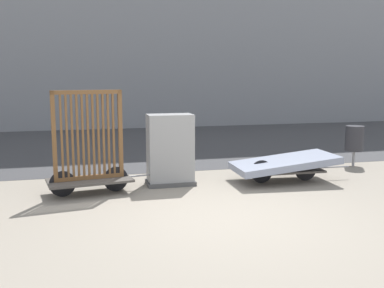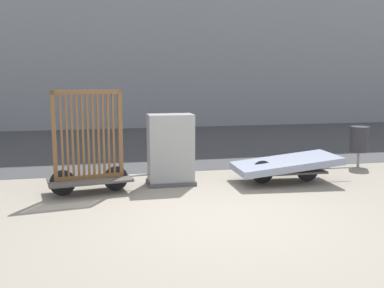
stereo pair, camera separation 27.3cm
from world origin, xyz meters
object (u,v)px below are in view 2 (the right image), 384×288
Objects in this scene: bike_cart_with_mattress at (285,165)px; utility_cabinet at (171,152)px; trash_bin at (359,139)px; bike_cart_with_bedframe at (89,158)px.

utility_cabinet reaches higher than bike_cart_with_mattress.
bike_cart_with_mattress is 2.59× the size of trash_bin.
bike_cart_with_bedframe reaches higher than bike_cart_with_mattress.
bike_cart_with_bedframe reaches higher than utility_cabinet.
trash_bin is (2.27, 1.06, 0.28)m from bike_cart_with_mattress.
bike_cart_with_bedframe is at bearing -167.97° from utility_cabinet.
utility_cabinet is at bearing 173.24° from bike_cart_with_mattress.
bike_cart_with_bedframe reaches higher than trash_bin.
trash_bin is at bearing 26.50° from bike_cart_with_mattress.
trash_bin is (4.50, 0.73, 0.00)m from utility_cabinet.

